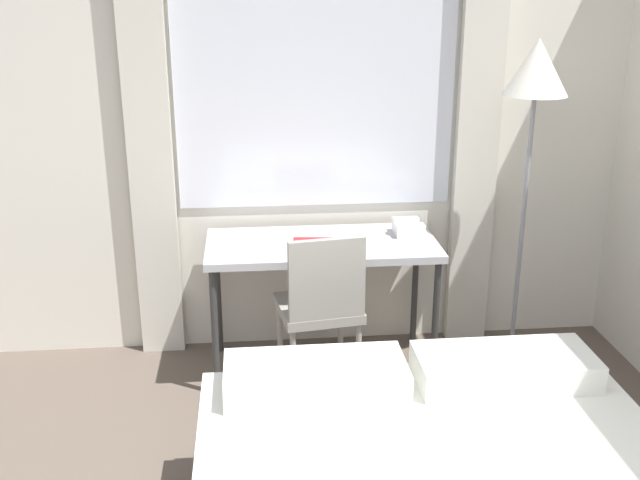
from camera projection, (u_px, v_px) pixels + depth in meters
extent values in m
cube|color=silver|center=(282.00, 117.00, 4.12)|extent=(4.87, 0.05, 2.70)
cube|color=white|center=(316.00, 71.00, 4.02)|extent=(1.53, 0.01, 1.50)
cube|color=beige|center=(148.00, 131.00, 4.00)|extent=(0.24, 0.06, 2.60)
cube|color=beige|center=(478.00, 125.00, 4.16)|extent=(0.24, 0.06, 2.60)
cube|color=#B2B2B7|center=(322.00, 245.00, 3.99)|extent=(1.23, 0.58, 0.04)
cylinder|color=#333333|center=(215.00, 333.00, 3.82)|extent=(0.04, 0.04, 0.70)
cylinder|color=#333333|center=(435.00, 324.00, 3.93)|extent=(0.04, 0.04, 0.70)
cylinder|color=#333333|center=(218.00, 295.00, 4.29)|extent=(0.04, 0.04, 0.70)
cylinder|color=#333333|center=(415.00, 288.00, 4.39)|extent=(0.04, 0.04, 0.70)
cube|color=gray|center=(318.00, 308.00, 3.85)|extent=(0.45, 0.45, 0.05)
cube|color=gray|center=(327.00, 279.00, 3.61)|extent=(0.38, 0.09, 0.41)
cylinder|color=gray|center=(293.00, 370.00, 3.74)|extent=(0.03, 0.03, 0.44)
cylinder|color=gray|center=(358.00, 362.00, 3.82)|extent=(0.03, 0.03, 0.44)
cylinder|color=gray|center=(280.00, 340.00, 4.05)|extent=(0.03, 0.03, 0.44)
cylinder|color=gray|center=(341.00, 333.00, 4.13)|extent=(0.03, 0.03, 0.44)
cube|color=silver|center=(315.00, 376.00, 2.97)|extent=(0.72, 0.32, 0.12)
cube|color=silver|center=(504.00, 367.00, 3.05)|extent=(0.72, 0.32, 0.12)
cylinder|color=#4C4C51|center=(510.00, 360.00, 4.25)|extent=(0.27, 0.27, 0.03)
cylinder|color=gray|center=(522.00, 235.00, 4.00)|extent=(0.02, 0.02, 1.48)
cone|color=silver|center=(537.00, 67.00, 3.72)|extent=(0.32, 0.32, 0.28)
cube|color=white|center=(405.00, 228.00, 4.09)|extent=(0.12, 0.16, 0.07)
cube|color=white|center=(406.00, 220.00, 4.07)|extent=(0.14, 0.06, 0.02)
cube|color=maroon|center=(313.00, 245.00, 3.90)|extent=(0.23, 0.21, 0.02)
cube|color=white|center=(313.00, 244.00, 3.89)|extent=(0.22, 0.20, 0.01)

